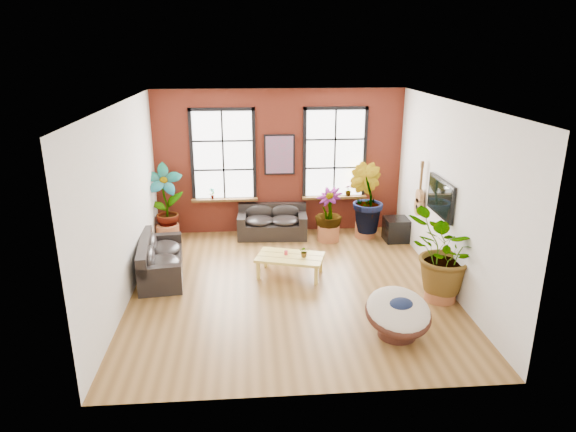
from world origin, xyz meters
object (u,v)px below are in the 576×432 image
object	(u,v)px
sofa_back	(272,222)
coffee_table	(290,258)
papasan_chair	(398,313)
sofa_left	(159,260)

from	to	relation	value
sofa_back	coffee_table	xyz separation A→B (m)	(0.24, -2.31, 0.03)
sofa_back	papasan_chair	world-z (taller)	papasan_chair
sofa_left	papasan_chair	size ratio (longest dim) A/B	1.65
papasan_chair	coffee_table	bearing A→B (deg)	113.15
coffee_table	papasan_chair	bearing A→B (deg)	-41.05
sofa_back	papasan_chair	distance (m)	5.05
coffee_table	sofa_left	bearing A→B (deg)	-167.49
sofa_back	papasan_chair	size ratio (longest dim) A/B	1.39
papasan_chair	sofa_back	bearing A→B (deg)	101.39
sofa_back	sofa_left	world-z (taller)	sofa_left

